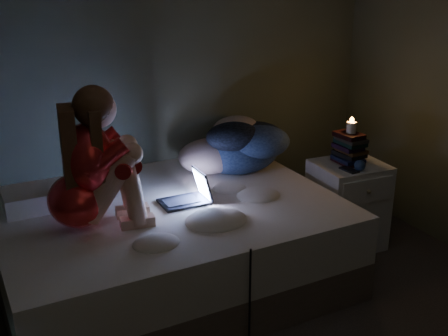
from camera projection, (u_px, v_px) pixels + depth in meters
wall_back at (161, 69)px, 4.11m from camera, size 3.60×0.02×2.60m
bed at (169, 244)px, 3.64m from camera, size 2.12×1.59×0.58m
pillow at (39, 198)px, 3.48m from camera, size 0.43×0.31×0.12m
woman at (74, 161)px, 3.06m from camera, size 0.57×0.41×0.84m
laptop at (183, 187)px, 3.51m from camera, size 0.32×0.23×0.22m
clothes_pile at (238, 143)px, 4.10m from camera, size 0.80×0.72×0.40m
nightstand at (347, 205)px, 4.15m from camera, size 0.53×0.48×0.66m
book_stack at (350, 148)px, 4.01m from camera, size 0.19×0.25×0.24m
candle at (351, 127)px, 3.96m from camera, size 0.07×0.07×0.08m
phone at (351, 170)px, 3.90m from camera, size 0.09×0.15×0.01m
blue_orb at (361, 165)px, 3.89m from camera, size 0.08×0.08×0.08m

